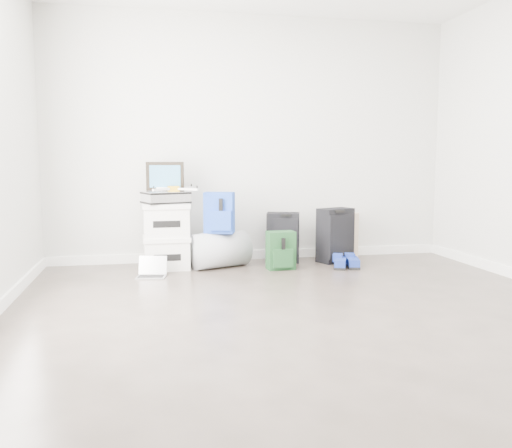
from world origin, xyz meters
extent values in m
plane|color=#342C26|center=(0.00, 0.00, 0.00)|extent=(5.00, 5.00, 0.00)
cube|color=beige|center=(0.00, 2.50, 1.35)|extent=(4.50, 0.02, 2.70)
cube|color=white|center=(0.00, 2.49, 0.05)|extent=(4.50, 0.02, 0.10)
cube|color=silver|center=(-0.98, 2.12, 0.15)|extent=(0.46, 0.37, 0.29)
cube|color=silver|center=(-0.98, 2.12, 0.32)|extent=(0.48, 0.40, 0.05)
cube|color=silver|center=(-0.98, 2.12, 0.49)|extent=(0.46, 0.37, 0.29)
cube|color=silver|center=(-0.98, 2.12, 0.66)|extent=(0.48, 0.40, 0.05)
cube|color=#B2B2B7|center=(-0.98, 2.12, 0.74)|extent=(0.51, 0.44, 0.12)
cube|color=black|center=(-0.98, 2.22, 0.95)|extent=(0.39, 0.16, 0.30)
cube|color=#235F8E|center=(-0.98, 2.20, 0.95)|extent=(0.31, 0.12, 0.23)
cube|color=gold|center=(-0.90, 2.10, 0.83)|extent=(0.12, 0.12, 0.06)
cube|color=white|center=(-0.79, 2.21, 0.83)|extent=(0.22, 0.25, 0.02)
cube|color=white|center=(-1.01, 2.20, 0.83)|extent=(0.25, 0.22, 0.02)
cube|color=white|center=(-1.00, 1.98, 0.83)|extent=(0.22, 0.25, 0.02)
cube|color=white|center=(-0.78, 1.99, 0.83)|extent=(0.25, 0.22, 0.02)
cylinder|color=gray|center=(-0.43, 2.08, 0.18)|extent=(0.69, 0.56, 0.37)
cube|color=navy|center=(-0.43, 2.06, 0.58)|extent=(0.34, 0.26, 0.42)
cube|color=navy|center=(-0.43, 1.96, 0.51)|extent=(0.23, 0.12, 0.20)
cube|color=black|center=(0.30, 2.24, 0.27)|extent=(0.40, 0.30, 0.55)
cube|color=black|center=(0.30, 2.13, 0.27)|extent=(0.26, 0.10, 0.44)
cube|color=black|center=(0.30, 2.13, 0.53)|extent=(0.11, 0.05, 0.02)
cube|color=#13351B|center=(0.18, 1.86, 0.20)|extent=(0.29, 0.19, 0.39)
cube|color=#13351B|center=(0.18, 1.77, 0.13)|extent=(0.21, 0.07, 0.19)
cube|color=black|center=(0.87, 2.14, 0.30)|extent=(0.43, 0.35, 0.60)
cube|color=black|center=(0.87, 2.02, 0.30)|extent=(0.27, 0.14, 0.48)
cube|color=black|center=(0.87, 2.02, 0.57)|extent=(0.13, 0.08, 0.03)
cube|color=black|center=(0.81, 1.80, 0.01)|extent=(0.23, 0.32, 0.03)
cube|color=#1C33AA|center=(0.81, 1.80, 0.06)|extent=(0.22, 0.31, 0.07)
cube|color=black|center=(0.94, 1.80, 0.01)|extent=(0.19, 0.32, 0.03)
cube|color=#1C33AA|center=(0.94, 1.80, 0.06)|extent=(0.18, 0.31, 0.07)
cylinder|color=tan|center=(1.13, 2.35, 0.26)|extent=(0.17, 0.17, 0.52)
cube|color=#B3B3B8|center=(-1.14, 1.71, 0.01)|extent=(0.30, 0.24, 0.01)
cube|color=black|center=(-1.14, 1.71, 0.01)|extent=(0.26, 0.17, 0.00)
cube|color=black|center=(-1.12, 1.80, 0.10)|extent=(0.27, 0.07, 0.18)
camera|label=1|loc=(-1.16, -3.49, 1.12)|focal=38.00mm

